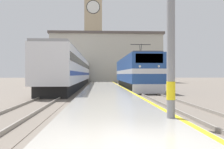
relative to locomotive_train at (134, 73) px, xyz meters
name	(u,v)px	position (x,y,z in m)	size (l,w,h in m)	color
ground_plane	(104,87)	(-3.54, 4.89, -1.94)	(200.00, 200.00, 0.00)	#70665B
platform	(104,88)	(-3.54, -0.11, -1.79)	(4.23, 140.00, 0.29)	#ADA89E
rail_track_near	(134,89)	(0.00, -0.11, -1.91)	(2.84, 140.00, 0.16)	#70665B
rail_track_far	(70,89)	(-7.62, -0.11, -1.91)	(2.84, 140.00, 0.16)	#70665B
locomotive_train	(134,73)	(0.00, 0.00, 0.00)	(2.92, 18.60, 4.76)	black
passenger_train	(74,71)	(-7.62, 4.95, 0.27)	(2.92, 36.40, 4.11)	black
clock_tower	(93,28)	(-5.61, 36.49, 11.68)	(5.49, 5.49, 25.47)	tan
station_building	(106,58)	(-2.60, 26.33, 3.31)	(23.59, 9.71, 10.44)	#B7B2A3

